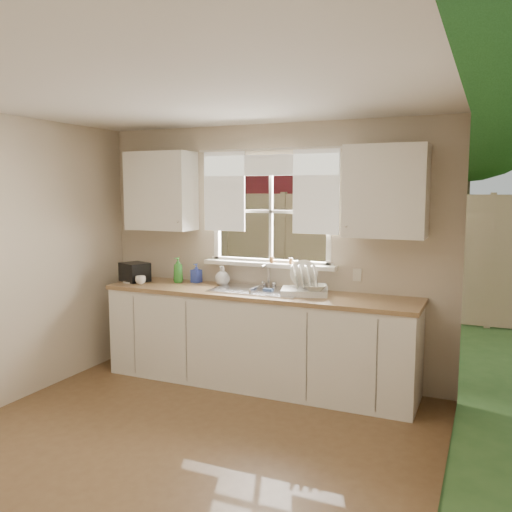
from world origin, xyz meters
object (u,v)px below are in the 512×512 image
at_px(black_appliance, 135,272).
at_px(dish_rack, 304,286).
at_px(soap_bottle_a, 178,270).
at_px(cup, 141,280).

bearing_deg(black_appliance, dish_rack, 23.46).
relative_size(soap_bottle_a, black_appliance, 0.98).
bearing_deg(dish_rack, black_appliance, -178.80).
bearing_deg(dish_rack, soap_bottle_a, 176.87).
bearing_deg(dish_rack, cup, -174.53).
height_order(dish_rack, cup, dish_rack).
relative_size(dish_rack, cup, 4.56).
height_order(dish_rack, soap_bottle_a, dish_rack).
distance_m(dish_rack, soap_bottle_a, 1.40).
bearing_deg(cup, soap_bottle_a, 53.80).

